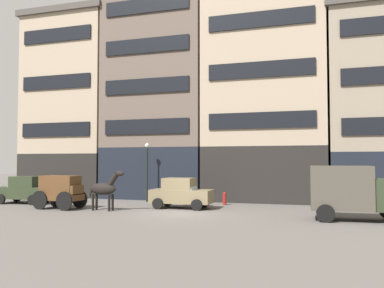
# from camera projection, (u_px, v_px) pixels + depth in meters

# --- Properties ---
(ground_plane) EXTENTS (120.00, 120.00, 0.00)m
(ground_plane) POSITION_uv_depth(u_px,v_px,m) (179.00, 214.00, 21.55)
(ground_plane) COLOR #605B56
(building_far_left) EXTENTS (7.82, 6.28, 15.31)m
(building_far_left) POSITION_uv_depth(u_px,v_px,m) (77.00, 105.00, 34.57)
(building_far_left) COLOR black
(building_far_left) RESTS_ON ground_plane
(building_center_left) EXTENTS (8.40, 6.28, 16.41)m
(building_center_left) POSITION_uv_depth(u_px,v_px,m) (161.00, 94.00, 32.32)
(building_center_left) COLOR black
(building_center_left) RESTS_ON ground_plane
(building_center_right) EXTENTS (9.05, 6.28, 18.15)m
(building_center_right) POSITION_uv_depth(u_px,v_px,m) (265.00, 77.00, 29.91)
(building_center_right) COLOR black
(building_center_right) RESTS_ON ground_plane
(cargo_wagon) EXTENTS (3.01, 1.73, 1.98)m
(cargo_wagon) POSITION_uv_depth(u_px,v_px,m) (61.00, 190.00, 24.04)
(cargo_wagon) COLOR brown
(cargo_wagon) RESTS_ON ground_plane
(draft_horse) EXTENTS (2.35, 0.73, 2.30)m
(draft_horse) POSITION_uv_depth(u_px,v_px,m) (104.00, 188.00, 23.18)
(draft_horse) COLOR black
(draft_horse) RESTS_ON ground_plane
(delivery_truck_near) EXTENTS (4.38, 2.20, 2.62)m
(delivery_truck_near) POSITION_uv_depth(u_px,v_px,m) (354.00, 191.00, 19.22)
(delivery_truck_near) COLOR #2D3823
(delivery_truck_near) RESTS_ON ground_plane
(sedan_dark) EXTENTS (3.81, 2.08, 1.83)m
(sedan_dark) POSITION_uv_depth(u_px,v_px,m) (25.00, 190.00, 27.14)
(sedan_dark) COLOR #2D3823
(sedan_dark) RESTS_ON ground_plane
(sedan_light) EXTENTS (3.71, 1.87, 1.83)m
(sedan_light) POSITION_uv_depth(u_px,v_px,m) (181.00, 193.00, 24.28)
(sedan_light) COLOR #7A6B4C
(sedan_light) RESTS_ON ground_plane
(streetlamp_curbside) EXTENTS (0.32, 0.32, 4.12)m
(streetlamp_curbside) POSITION_uv_depth(u_px,v_px,m) (147.00, 164.00, 28.22)
(streetlamp_curbside) COLOR black
(streetlamp_curbside) RESTS_ON ground_plane
(fire_hydrant_curbside) EXTENTS (0.24, 0.24, 0.83)m
(fire_hydrant_curbside) POSITION_uv_depth(u_px,v_px,m) (224.00, 198.00, 26.15)
(fire_hydrant_curbside) COLOR maroon
(fire_hydrant_curbside) RESTS_ON ground_plane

